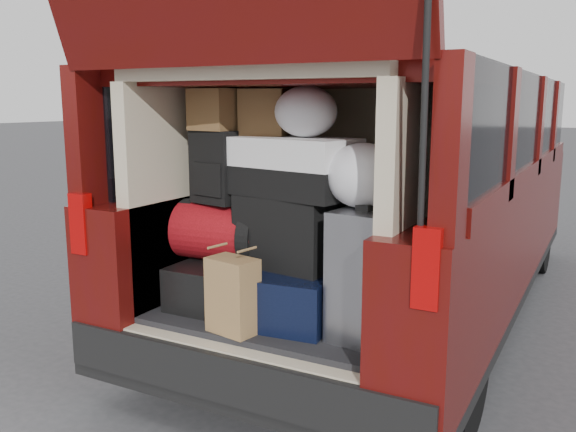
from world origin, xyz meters
name	(u,v)px	position (x,y,z in m)	size (l,w,h in m)	color
ground	(268,427)	(0.00, 0.00, 0.00)	(80.00, 80.00, 0.00)	#343436
minivan	(393,198)	(0.00, 1.86, 0.91)	(1.90, 5.35, 2.77)	black
load_floor	(293,356)	(0.00, 0.28, 0.28)	(1.24, 1.05, 0.55)	black
black_hardshell	(225,282)	(-0.35, 0.16, 0.66)	(0.41, 0.57, 0.23)	black
navy_hardshell	(292,293)	(0.07, 0.13, 0.68)	(0.47, 0.57, 0.25)	black
silver_roller	(369,273)	(0.49, 0.09, 0.85)	(0.25, 0.39, 0.59)	silver
kraft_bag	(233,295)	(-0.08, -0.17, 0.73)	(0.23, 0.15, 0.35)	#9A7445
red_duffel	(223,232)	(-0.37, 0.18, 0.93)	(0.48, 0.31, 0.31)	#A00E18
black_soft_case	(289,231)	(0.03, 0.16, 0.98)	(0.49, 0.29, 0.35)	black
backpack	(217,167)	(-0.39, 0.16, 1.28)	(0.26, 0.16, 0.38)	black
twotone_duffel	(292,167)	(0.04, 0.18, 1.30)	(0.63, 0.33, 0.28)	white
grocery_sack_lower	(215,110)	(-0.39, 0.16, 1.57)	(0.23, 0.19, 0.21)	brown
grocery_sack_upper	(266,112)	(-0.16, 0.27, 1.55)	(0.23, 0.19, 0.23)	brown
plastic_bag_center	(306,112)	(0.10, 0.21, 1.56)	(0.31, 0.29, 0.25)	white
plastic_bag_right	(363,176)	(0.44, 0.09, 1.29)	(0.34, 0.31, 0.29)	white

